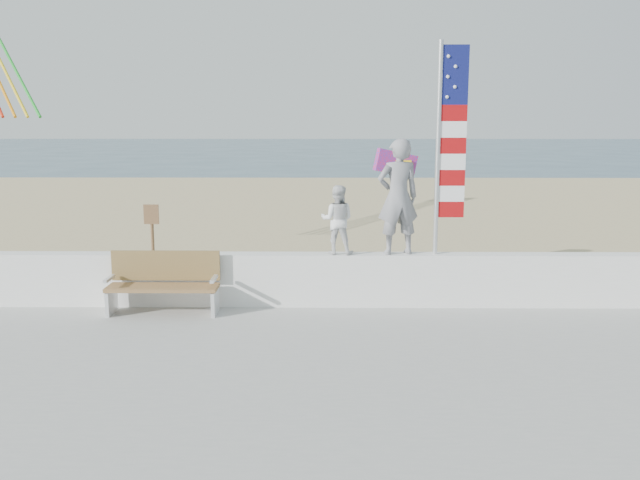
{
  "coord_description": "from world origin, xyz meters",
  "views": [
    {
      "loc": [
        0.3,
        -9.24,
        3.32
      ],
      "look_at": [
        0.2,
        1.8,
        1.35
      ],
      "focal_mm": 38.0,
      "sensor_mm": 36.0,
      "label": 1
    }
  ],
  "objects_px": {
    "child": "(337,220)",
    "flag": "(446,140)",
    "adult": "(398,197)",
    "bench": "(164,282)"
  },
  "relations": [
    {
      "from": "bench",
      "to": "flag",
      "type": "height_order",
      "value": "flag"
    },
    {
      "from": "child",
      "to": "flag",
      "type": "xyz_separation_m",
      "value": [
        1.78,
        -0.0,
        1.33
      ]
    },
    {
      "from": "adult",
      "to": "bench",
      "type": "bearing_deg",
      "value": -5.71
    },
    {
      "from": "child",
      "to": "flag",
      "type": "distance_m",
      "value": 2.22
    },
    {
      "from": "adult",
      "to": "child",
      "type": "xyz_separation_m",
      "value": [
        -1.01,
        0.0,
        -0.39
      ]
    },
    {
      "from": "bench",
      "to": "flag",
      "type": "relative_size",
      "value": 0.51
    },
    {
      "from": "adult",
      "to": "child",
      "type": "distance_m",
      "value": 1.08
    },
    {
      "from": "bench",
      "to": "child",
      "type": "bearing_deg",
      "value": 9.05
    },
    {
      "from": "child",
      "to": "bench",
      "type": "relative_size",
      "value": 0.65
    },
    {
      "from": "adult",
      "to": "child",
      "type": "relative_size",
      "value": 1.67
    }
  ]
}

